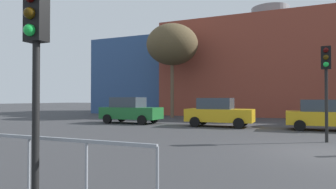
{
  "coord_description": "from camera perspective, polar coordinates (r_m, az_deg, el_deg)",
  "views": [
    {
      "loc": [
        -0.88,
        -10.62,
        1.71
      ],
      "look_at": [
        -8.73,
        7.78,
        2.02
      ],
      "focal_mm": 31.24,
      "sensor_mm": 36.0,
      "label": 1
    }
  ],
  "objects": [
    {
      "name": "building_backdrop",
      "position": [
        34.25,
        19.33,
        4.24
      ],
      "size": [
        40.02,
        12.22,
        11.8
      ],
      "color": "brown",
      "rests_on": "ground_plane"
    },
    {
      "name": "pedestrian_railing",
      "position": [
        6.04,
        -25.48,
        -9.43
      ],
      "size": [
        5.28,
        0.06,
        1.03
      ],
      "color": "gray",
      "rests_on": "ground_plane"
    },
    {
      "name": "bare_tree_0",
      "position": [
        27.49,
        0.83,
        9.66
      ],
      "size": [
        4.78,
        4.78,
        8.69
      ],
      "color": "brown",
      "rests_on": "ground_plane"
    },
    {
      "name": "parked_car_1",
      "position": [
        18.45,
        9.82,
        -3.44
      ],
      "size": [
        4.09,
        2.01,
        1.77
      ],
      "color": "gold",
      "rests_on": "ground_plane"
    },
    {
      "name": "parked_car_2",
      "position": [
        18.03,
        28.02,
        -3.56
      ],
      "size": [
        3.87,
        1.9,
        1.68
      ],
      "color": "gold",
      "rests_on": "ground_plane"
    },
    {
      "name": "traffic_light_island",
      "position": [
        13.14,
        28.47,
        3.97
      ],
      "size": [
        0.39,
        0.38,
        3.8
      ],
      "rotation": [
        0.0,
        0.0,
        -1.69
      ],
      "color": "black",
      "rests_on": "ground_plane"
    },
    {
      "name": "traffic_light_near_left",
      "position": [
        5.45,
        -24.49,
        8.94
      ],
      "size": [
        0.37,
        0.36,
        3.57
      ],
      "rotation": [
        0.0,
        0.0,
        -1.54
      ],
      "color": "black",
      "rests_on": "ground_plane"
    },
    {
      "name": "parked_car_0",
      "position": [
        20.83,
        -7.36,
        -3.08
      ],
      "size": [
        4.22,
        2.07,
        1.83
      ],
      "color": "#1E662D",
      "rests_on": "ground_plane"
    },
    {
      "name": "ground_plane",
      "position": [
        10.79,
        27.92,
        -9.89
      ],
      "size": [
        200.0,
        200.0,
        0.0
      ],
      "primitive_type": "plane",
      "color": "#38383A"
    }
  ]
}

